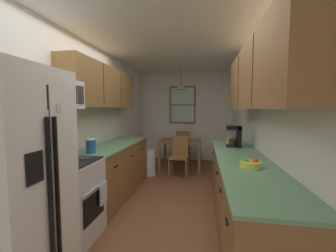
{
  "coord_description": "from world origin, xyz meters",
  "views": [
    {
      "loc": [
        0.52,
        -2.68,
        1.5
      ],
      "look_at": [
        -0.14,
        1.29,
        1.18
      ],
      "focal_mm": 22.95,
      "sensor_mm": 36.0,
      "label": 1
    }
  ],
  "objects_px": {
    "dining_chair_near": "(179,154)",
    "dining_chair_far": "(183,145)",
    "coffee_maker": "(236,136)",
    "microwave_over_range": "(55,94)",
    "refrigerator": "(14,183)",
    "mug_by_coffeemaker": "(229,140)",
    "stove_range": "(68,200)",
    "dining_table": "(181,144)",
    "fruit_bowl": "(251,164)",
    "trash_bin": "(149,163)",
    "storage_canister": "(91,146)"
  },
  "relations": [
    {
      "from": "dining_chair_far",
      "to": "storage_canister",
      "type": "relative_size",
      "value": 4.61
    },
    {
      "from": "refrigerator",
      "to": "mug_by_coffeemaker",
      "type": "relative_size",
      "value": 16.58
    },
    {
      "from": "dining_chair_far",
      "to": "fruit_bowl",
      "type": "relative_size",
      "value": 4.24
    },
    {
      "from": "trash_bin",
      "to": "dining_table",
      "type": "bearing_deg",
      "value": 43.39
    },
    {
      "from": "refrigerator",
      "to": "dining_chair_far",
      "type": "bearing_deg",
      "value": 78.26
    },
    {
      "from": "stove_range",
      "to": "dining_chair_near",
      "type": "xyz_separation_m",
      "value": [
        0.99,
        2.51,
        0.03
      ]
    },
    {
      "from": "dining_chair_far",
      "to": "trash_bin",
      "type": "relative_size",
      "value": 1.57
    },
    {
      "from": "mug_by_coffeemaker",
      "to": "fruit_bowl",
      "type": "xyz_separation_m",
      "value": [
        0.04,
        -1.54,
        -0.02
      ]
    },
    {
      "from": "refrigerator",
      "to": "fruit_bowl",
      "type": "height_order",
      "value": "refrigerator"
    },
    {
      "from": "dining_table",
      "to": "storage_canister",
      "type": "bearing_deg",
      "value": -110.31
    },
    {
      "from": "refrigerator",
      "to": "dining_table",
      "type": "bearing_deg",
      "value": 76.41
    },
    {
      "from": "storage_canister",
      "to": "mug_by_coffeemaker",
      "type": "bearing_deg",
      "value": 30.14
    },
    {
      "from": "dining_chair_near",
      "to": "trash_bin",
      "type": "height_order",
      "value": "dining_chair_near"
    },
    {
      "from": "refrigerator",
      "to": "dining_chair_far",
      "type": "relative_size",
      "value": 2.03
    },
    {
      "from": "dining_table",
      "to": "trash_bin",
      "type": "relative_size",
      "value": 1.72
    },
    {
      "from": "dining_table",
      "to": "dining_chair_near",
      "type": "height_order",
      "value": "dining_chair_near"
    },
    {
      "from": "dining_chair_near",
      "to": "dining_chair_far",
      "type": "distance_m",
      "value": 1.24
    },
    {
      "from": "dining_chair_far",
      "to": "microwave_over_range",
      "type": "bearing_deg",
      "value": -105.85
    },
    {
      "from": "fruit_bowl",
      "to": "stove_range",
      "type": "bearing_deg",
      "value": -175.92
    },
    {
      "from": "stove_range",
      "to": "dining_table",
      "type": "xyz_separation_m",
      "value": [
        0.95,
        3.13,
        0.14
      ]
    },
    {
      "from": "stove_range",
      "to": "dining_chair_near",
      "type": "distance_m",
      "value": 2.7
    },
    {
      "from": "dining_table",
      "to": "dining_chair_far",
      "type": "xyz_separation_m",
      "value": [
        -0.0,
        0.62,
        -0.12
      ]
    },
    {
      "from": "fruit_bowl",
      "to": "trash_bin",
      "type": "bearing_deg",
      "value": 125.75
    },
    {
      "from": "stove_range",
      "to": "dining_chair_far",
      "type": "bearing_deg",
      "value": 75.77
    },
    {
      "from": "microwave_over_range",
      "to": "refrigerator",
      "type": "bearing_deg",
      "value": -78.71
    },
    {
      "from": "mug_by_coffeemaker",
      "to": "dining_chair_near",
      "type": "bearing_deg",
      "value": 139.54
    },
    {
      "from": "dining_chair_near",
      "to": "dining_chair_far",
      "type": "height_order",
      "value": "same"
    },
    {
      "from": "dining_chair_far",
      "to": "trash_bin",
      "type": "bearing_deg",
      "value": -117.86
    },
    {
      "from": "stove_range",
      "to": "trash_bin",
      "type": "relative_size",
      "value": 1.92
    },
    {
      "from": "refrigerator",
      "to": "dining_chair_near",
      "type": "height_order",
      "value": "refrigerator"
    },
    {
      "from": "trash_bin",
      "to": "fruit_bowl",
      "type": "relative_size",
      "value": 2.7
    },
    {
      "from": "coffee_maker",
      "to": "dining_chair_near",
      "type": "bearing_deg",
      "value": 132.28
    },
    {
      "from": "mug_by_coffeemaker",
      "to": "fruit_bowl",
      "type": "relative_size",
      "value": 0.52
    },
    {
      "from": "dining_chair_far",
      "to": "storage_canister",
      "type": "height_order",
      "value": "storage_canister"
    },
    {
      "from": "refrigerator",
      "to": "dining_table",
      "type": "distance_m",
      "value": 3.95
    },
    {
      "from": "coffee_maker",
      "to": "mug_by_coffeemaker",
      "type": "bearing_deg",
      "value": 101.28
    },
    {
      "from": "refrigerator",
      "to": "trash_bin",
      "type": "xyz_separation_m",
      "value": [
        0.27,
        3.2,
        -0.63
      ]
    },
    {
      "from": "dining_chair_near",
      "to": "coffee_maker",
      "type": "xyz_separation_m",
      "value": [
        1.03,
        -1.13,
        0.57
      ]
    },
    {
      "from": "refrigerator",
      "to": "storage_canister",
      "type": "height_order",
      "value": "refrigerator"
    },
    {
      "from": "microwave_over_range",
      "to": "dining_chair_near",
      "type": "distance_m",
      "value": 2.98
    },
    {
      "from": "coffee_maker",
      "to": "fruit_bowl",
      "type": "distance_m",
      "value": 1.24
    },
    {
      "from": "microwave_over_range",
      "to": "mug_by_coffeemaker",
      "type": "height_order",
      "value": "microwave_over_range"
    },
    {
      "from": "dining_chair_near",
      "to": "fruit_bowl",
      "type": "height_order",
      "value": "fruit_bowl"
    },
    {
      "from": "dining_table",
      "to": "dining_chair_near",
      "type": "distance_m",
      "value": 0.63
    },
    {
      "from": "stove_range",
      "to": "dining_chair_far",
      "type": "relative_size",
      "value": 1.22
    },
    {
      "from": "refrigerator",
      "to": "trash_bin",
      "type": "bearing_deg",
      "value": 85.21
    },
    {
      "from": "trash_bin",
      "to": "coffee_maker",
      "type": "relative_size",
      "value": 1.73
    },
    {
      "from": "stove_range",
      "to": "mug_by_coffeemaker",
      "type": "xyz_separation_m",
      "value": [
        1.96,
        1.68,
        0.48
      ]
    },
    {
      "from": "dining_table",
      "to": "storage_canister",
      "type": "relative_size",
      "value": 5.06
    },
    {
      "from": "storage_canister",
      "to": "stove_range",
      "type": "bearing_deg",
      "value": -89.41
    }
  ]
}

